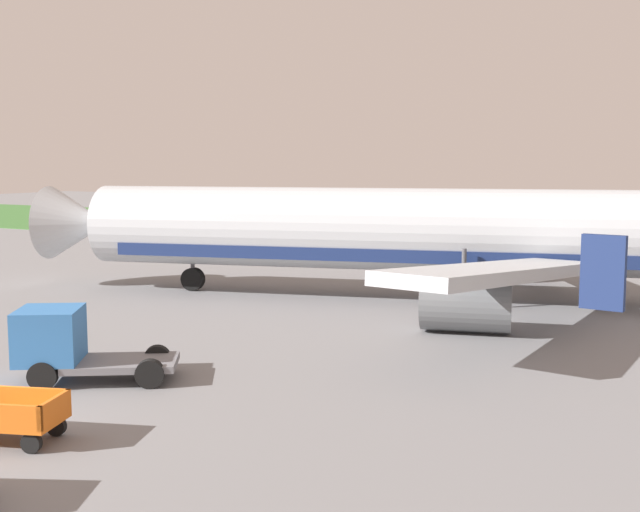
% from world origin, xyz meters
% --- Properties ---
extents(grass_strip, '(220.00, 28.00, 0.06)m').
position_xyz_m(grass_strip, '(0.00, 53.97, 0.03)').
color(grass_strip, '#3D7033').
rests_on(grass_strip, ground).
extents(airplane, '(37.18, 30.13, 11.34)m').
position_xyz_m(airplane, '(2.72, 22.11, 3.05)').
color(airplane, '#B2B7BC').
rests_on(airplane, ground).
extents(baggage_cart_second_in_row, '(3.60, 2.14, 1.07)m').
position_xyz_m(baggage_cart_second_in_row, '(0.90, 0.06, 0.60)').
color(baggage_cart_second_in_row, orange).
rests_on(baggage_cart_second_in_row, ground).
extents(service_truck_beside_carts, '(4.70, 3.98, 2.10)m').
position_xyz_m(service_truck_beside_carts, '(-1.56, 4.39, 1.10)').
color(service_truck_beside_carts, slate).
rests_on(service_truck_beside_carts, ground).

